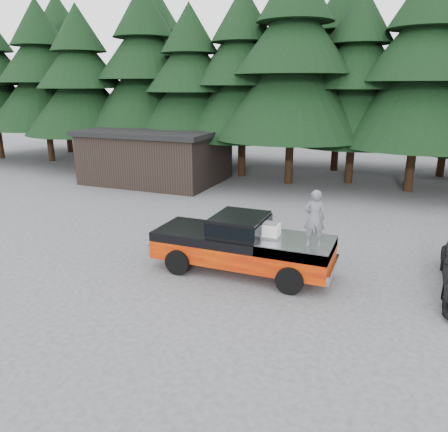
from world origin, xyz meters
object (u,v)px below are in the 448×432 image
at_px(utility_building, 157,155).
at_px(man_on_bed, 314,218).
at_px(air_compressor, 270,231).
at_px(pickup_truck, 242,252).

bearing_deg(utility_building, man_on_bed, -43.71).
relative_size(air_compressor, utility_building, 0.07).
distance_m(pickup_truck, air_compressor, 1.26).
relative_size(man_on_bed, utility_building, 0.20).
height_order(pickup_truck, man_on_bed, man_on_bed).
xyz_separation_m(pickup_truck, utility_building, (-9.95, 11.47, 1.00)).
bearing_deg(air_compressor, man_on_bed, -10.04).
distance_m(pickup_truck, man_on_bed, 2.81).
bearing_deg(air_compressor, pickup_truck, 179.65).
bearing_deg(man_on_bed, utility_building, -59.59).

